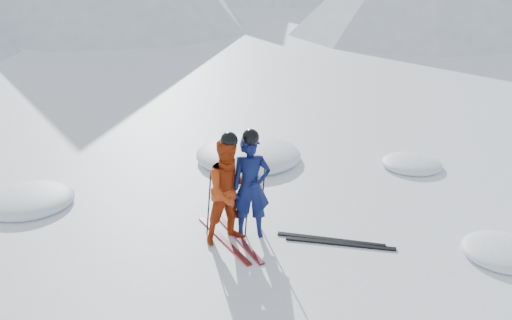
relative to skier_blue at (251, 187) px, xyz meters
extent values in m
plane|color=white|center=(1.50, -0.03, -0.84)|extent=(160.00, 160.00, 0.00)
imported|color=#0C154B|center=(0.00, 0.00, 0.00)|extent=(0.65, 0.45, 1.68)
imported|color=#A8320D|center=(-0.34, -0.09, 0.00)|extent=(0.96, 0.83, 1.68)
cylinder|color=black|center=(-0.30, 0.15, -0.28)|extent=(0.11, 0.08, 1.12)
cylinder|color=black|center=(0.25, 0.25, -0.28)|extent=(0.11, 0.07, 1.12)
cylinder|color=black|center=(-0.64, 0.16, -0.28)|extent=(0.11, 0.09, 1.12)
cylinder|color=black|center=(-0.04, 0.06, -0.28)|extent=(0.11, 0.08, 1.12)
cube|color=black|center=(-0.46, -0.09, -0.82)|extent=(0.58, 1.65, 0.03)
cube|color=black|center=(-0.22, -0.09, -0.82)|extent=(0.47, 1.68, 0.03)
cube|color=black|center=(1.19, -0.46, -0.82)|extent=(1.56, 0.84, 0.03)
cube|color=black|center=(1.29, -0.61, -0.82)|extent=(1.58, 0.79, 0.03)
ellipsoid|color=white|center=(-3.67, 1.99, -0.84)|extent=(1.60, 1.60, 0.35)
ellipsoid|color=white|center=(3.94, 2.15, -0.84)|extent=(1.26, 1.26, 0.28)
ellipsoid|color=white|center=(0.66, 3.32, -0.84)|extent=(2.29, 2.29, 0.50)
ellipsoid|color=white|center=(3.57, -1.45, -0.84)|extent=(1.23, 1.23, 0.27)
camera|label=1|loc=(-1.61, -7.52, 3.43)|focal=38.00mm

